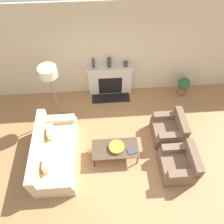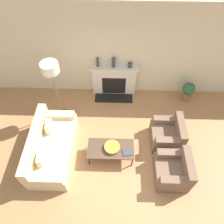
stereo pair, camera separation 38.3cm
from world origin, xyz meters
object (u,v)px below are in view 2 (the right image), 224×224
armchair_far (168,135)px  book (128,152)px  fireplace (114,81)px  potted_plant (188,91)px  coffee_table (111,149)px  mantel_vase_left (98,62)px  mantel_vase_center_left (113,63)px  couch (51,147)px  mantel_vase_center_right (130,65)px  floor_lamp (51,73)px  bowl (112,147)px  armchair_near (174,170)px

armchair_far → book: 1.26m
book → fireplace: bearing=87.1°
book → potted_plant: size_ratio=0.42×
coffee_table → mantel_vase_left: mantel_vase_left is taller
armchair_far → mantel_vase_center_left: size_ratio=2.82×
couch → mantel_vase_center_right: size_ratio=14.02×
armchair_far → potted_plant: bearing=152.8°
couch → floor_lamp: floor_lamp is taller
bowl → potted_plant: potted_plant is taller
bowl → potted_plant: (2.28, 2.07, -0.05)m
bowl → fireplace: bearing=90.1°
armchair_far → coffee_table: size_ratio=0.74×
book → mantel_vase_left: size_ratio=0.93×
floor_lamp → fireplace: bearing=32.6°
armchair_near → potted_plant: (0.80, 2.57, 0.09)m
fireplace → armchair_far: bearing=-50.7°
floor_lamp → potted_plant: floor_lamp is taller
bowl → mantel_vase_center_right: mantel_vase_center_right is taller
armchair_far → potted_plant: armchair_far is taller
coffee_table → potted_plant: 3.10m
floor_lamp → mantel_vase_center_left: (1.50, 0.99, -0.42)m
book → floor_lamp: size_ratio=0.14×
book → potted_plant: (1.89, 2.17, -0.01)m
fireplace → bowl: (0.00, -2.31, -0.07)m
mantel_vase_left → mantel_vase_center_left: (0.46, 0.00, 0.00)m
bowl → book: (0.39, -0.11, -0.04)m
armchair_far → bowl: 1.57m
fireplace → book: fireplace is taller
coffee_table → potted_plant: bearing=41.9°
armchair_far → book: armchair_far is taller
book → floor_lamp: bearing=130.8°
coffee_table → bowl: 0.09m
fireplace → mantel_vase_left: (-0.48, 0.02, 0.69)m
potted_plant → fireplace: bearing=173.9°
mantel_vase_center_left → potted_plant: mantel_vase_center_left is taller
book → potted_plant: 2.88m
couch → coffee_table: couch is taller
couch → book: (1.94, -0.14, 0.10)m
book → mantel_vase_center_left: bearing=87.5°
armchair_near → coffee_table: armchair_near is taller
couch → mantel_vase_left: bearing=-25.1°
armchair_far → mantel_vase_left: size_ratio=2.86×
couch → armchair_far: size_ratio=2.35×
armchair_far → floor_lamp: bearing=-105.6°
mantel_vase_center_right → armchair_far: bearing=-60.7°
fireplace → mantel_vase_left: size_ratio=4.87×
book → bowl: bearing=152.4°
armchair_near → mantel_vase_center_left: 3.33m
armchair_far → bowl: bearing=-71.1°
couch → mantel_vase_left: mantel_vase_left is taller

